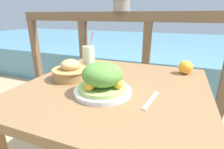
{
  "coord_description": "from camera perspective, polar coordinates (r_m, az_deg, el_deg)",
  "views": [
    {
      "loc": [
        0.29,
        -0.78,
        1.07
      ],
      "look_at": [
        -0.01,
        -0.01,
        0.79
      ],
      "focal_mm": 28.0,
      "sensor_mm": 36.0,
      "label": 1
    }
  ],
  "objects": [
    {
      "name": "railing_fence",
      "position": [
        1.7,
        11.25,
        7.76
      ],
      "size": [
        2.8,
        0.08,
        1.1
      ],
      "color": "brown",
      "rests_on": "ground_plane"
    },
    {
      "name": "salad_plate",
      "position": [
        0.79,
        -3.1,
        -1.9
      ],
      "size": [
        0.26,
        0.26,
        0.15
      ],
      "color": "silver",
      "rests_on": "patio_table"
    },
    {
      "name": "bread_basket",
      "position": [
        1.0,
        -13.33,
        1.04
      ],
      "size": [
        0.21,
        0.21,
        0.11
      ],
      "color": "#AD7F47",
      "rests_on": "patio_table"
    },
    {
      "name": "orange_near_basket",
      "position": [
        1.15,
        22.89,
        2.21
      ],
      "size": [
        0.08,
        0.08,
        0.08
      ],
      "color": "#F9A328",
      "rests_on": "patio_table"
    },
    {
      "name": "drink_glass",
      "position": [
        1.13,
        -7.63,
        5.25
      ],
      "size": [
        0.08,
        0.08,
        0.25
      ],
      "color": "beige",
      "rests_on": "patio_table"
    },
    {
      "name": "sea_backdrop",
      "position": [
        4.23,
        17.19,
        6.94
      ],
      "size": [
        12.0,
        4.0,
        0.5
      ],
      "color": "#568EA8",
      "rests_on": "ground_plane"
    },
    {
      "name": "knife",
      "position": [
        0.76,
        12.57,
        -8.16
      ],
      "size": [
        0.04,
        0.18,
        0.0
      ],
      "color": "silver",
      "rests_on": "patio_table"
    },
    {
      "name": "patio_table",
      "position": [
        0.95,
        0.84,
        -9.23
      ],
      "size": [
        0.91,
        0.91,
        0.73
      ],
      "color": "olive",
      "rests_on": "ground_plane"
    }
  ]
}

